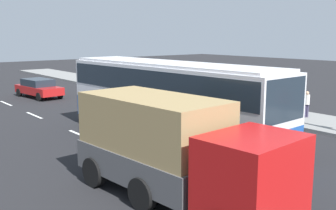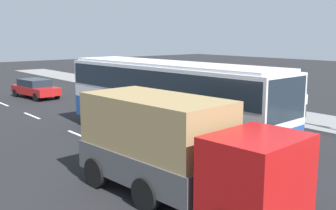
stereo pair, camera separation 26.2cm
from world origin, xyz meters
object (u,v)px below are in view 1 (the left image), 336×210
at_px(coach_bus, 168,93).
at_px(pedestrian_near_curb, 307,102).
at_px(cargo_truck, 173,147).
at_px(car_red_compact, 39,88).

relative_size(coach_bus, pedestrian_near_curb, 8.01).
height_order(coach_bus, cargo_truck, coach_bus).
distance_m(car_red_compact, pedestrian_near_curb, 19.77).
bearing_deg(pedestrian_near_curb, car_red_compact, -134.40).
relative_size(cargo_truck, pedestrian_near_curb, 4.77).
xyz_separation_m(car_red_compact, pedestrian_near_curb, (17.70, 8.81, 0.24)).
bearing_deg(pedestrian_near_curb, cargo_truck, -54.92).
relative_size(coach_bus, cargo_truck, 1.68).
height_order(cargo_truck, pedestrian_near_curb, cargo_truck).
distance_m(coach_bus, pedestrian_near_curb, 9.23).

